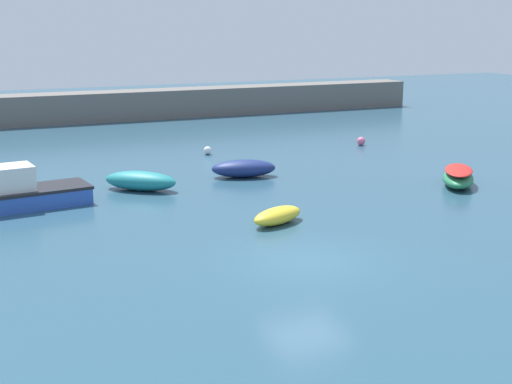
{
  "coord_description": "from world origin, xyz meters",
  "views": [
    {
      "loc": [
        -9.69,
        -18.21,
        7.16
      ],
      "look_at": [
        1.32,
        6.84,
        0.51
      ],
      "focal_mm": 50.0,
      "sensor_mm": 36.0,
      "label": 1
    }
  ],
  "objects": [
    {
      "name": "ground_plane",
      "position": [
        0.0,
        0.0,
        -0.1
      ],
      "size": [
        120.0,
        120.0,
        0.2
      ],
      "primitive_type": "cube",
      "color": "#284C60"
    },
    {
      "name": "harbor_breakwater",
      "position": [
        0.0,
        33.43,
        1.04
      ],
      "size": [
        52.06,
        2.63,
        2.07
      ],
      "primitive_type": "cube",
      "color": "#66605B",
      "rests_on": "ground_plane"
    },
    {
      "name": "dinghy_near_pier",
      "position": [
        0.93,
        4.03,
        0.3
      ],
      "size": [
        2.49,
        1.79,
        0.6
      ],
      "rotation": [
        0.0,
        0.0,
        3.56
      ],
      "color": "yellow",
      "rests_on": "ground_plane"
    },
    {
      "name": "rowboat_white_midwater",
      "position": [
        2.85,
        11.75,
        0.41
      ],
      "size": [
        3.24,
        2.06,
        0.81
      ],
      "rotation": [
        0.0,
        0.0,
        2.89
      ],
      "color": "navy",
      "rests_on": "ground_plane"
    },
    {
      "name": "rowboat_with_red_cover",
      "position": [
        10.83,
        6.28,
        0.41
      ],
      "size": [
        3.04,
        3.39,
        0.82
      ],
      "rotation": [
        0.0,
        0.0,
        0.91
      ],
      "color": "#287A4C",
      "rests_on": "ground_plane"
    },
    {
      "name": "cabin_cruiser_white",
      "position": [
        -7.5,
        10.11,
        0.6
      ],
      "size": [
        5.74,
        2.61,
        1.7
      ],
      "rotation": [
        0.0,
        0.0,
        0.12
      ],
      "color": "#2D56B7",
      "rests_on": "ground_plane"
    },
    {
      "name": "rowboat_blue_near",
      "position": [
        -2.23,
        11.09,
        0.41
      ],
      "size": [
        3.31,
        3.08,
        0.82
      ],
      "rotation": [
        0.0,
        0.0,
        2.44
      ],
      "color": "teal",
      "rests_on": "ground_plane"
    },
    {
      "name": "mooring_buoy_pink",
      "position": [
        12.45,
        16.91,
        0.24
      ],
      "size": [
        0.49,
        0.49,
        0.49
      ],
      "primitive_type": "sphere",
      "color": "#EA668C",
      "rests_on": "ground_plane"
    },
    {
      "name": "mooring_buoy_white",
      "position": [
        3.25,
        17.77,
        0.22
      ],
      "size": [
        0.45,
        0.45,
        0.45
      ],
      "primitive_type": "sphere",
      "color": "white",
      "rests_on": "ground_plane"
    }
  ]
}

